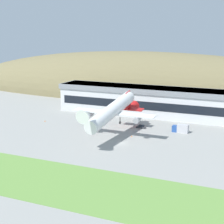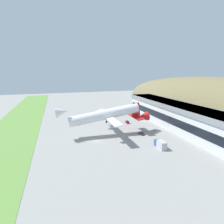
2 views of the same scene
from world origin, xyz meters
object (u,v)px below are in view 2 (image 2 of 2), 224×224
cargo_airplane (106,115)px  service_car_2 (141,133)px  terminal_building (191,119)px  service_car_1 (127,122)px  traffic_cone_0 (105,115)px  traffic_cone_1 (116,138)px  box_truck (160,144)px

cargo_airplane → service_car_2: cargo_airplane is taller
terminal_building → service_car_2: size_ratio=29.18×
cargo_airplane → service_car_1: cargo_airplane is taller
terminal_building → cargo_airplane: cargo_airplane is taller
service_car_2 → traffic_cone_0: (-44.15, -7.10, -0.30)m
service_car_2 → traffic_cone_0: size_ratio=6.84×
service_car_1 → traffic_cone_1: 26.58m
terminal_building → service_car_1: size_ratio=30.34×
service_car_1 → box_truck: box_truck is taller
terminal_building → cargo_airplane: 43.60m
terminal_building → traffic_cone_1: terminal_building is taller
service_car_1 → terminal_building: bearing=40.9°
cargo_airplane → service_car_1: 25.27m
terminal_building → traffic_cone_0: 60.49m
service_car_2 → service_car_1: bearing=177.8°
terminal_building → traffic_cone_0: bearing=-148.0°
service_car_1 → service_car_2: bearing=-2.2°
terminal_building → traffic_cone_1: 39.91m
traffic_cone_0 → traffic_cone_1: bearing=-8.8°
traffic_cone_0 → box_truck: bearing=6.8°
terminal_building → service_car_1: 37.15m
box_truck → service_car_2: bearing=-179.2°
terminal_building → cargo_airplane: size_ratio=2.39×
box_truck → traffic_cone_0: bearing=-173.2°
box_truck → traffic_cone_1: box_truck is taller
service_car_1 → box_truck: size_ratio=0.56×
terminal_building → traffic_cone_1: size_ratio=199.60×
service_car_1 → box_truck: bearing=-0.9°
cargo_airplane → traffic_cone_0: (-38.42, 9.93, -10.09)m
service_car_2 → traffic_cone_0: 44.72m
traffic_cone_1 → box_truck: bearing=42.1°
service_car_1 → traffic_cone_1: bearing=-34.1°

